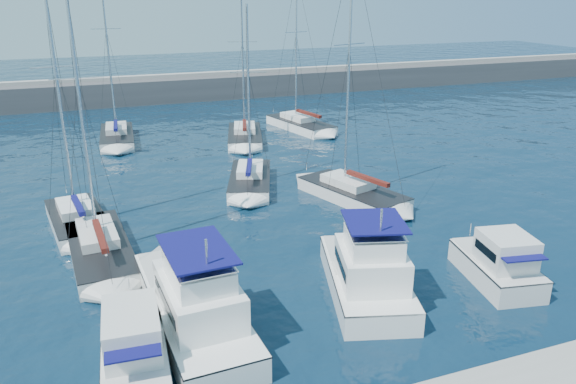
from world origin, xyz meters
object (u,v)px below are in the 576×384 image
object	(u,v)px
sailboat_back_b	(245,136)
motor_yacht_stbd_inner	(368,275)
sailboat_mid_a	(78,220)
sailboat_mid_c	(250,180)
sailboat_mid_d	(352,192)
sailboat_back_c	(300,124)
motor_yacht_port_inner	(195,305)
sailboat_mid_b	(100,249)
motor_yacht_port_outer	(134,345)
sailboat_back_a	(117,136)
motor_yacht_stbd_outer	(499,265)

from	to	relation	value
sailboat_back_b	motor_yacht_stbd_inner	bearing A→B (deg)	-79.29
sailboat_mid_a	sailboat_mid_c	world-z (taller)	sailboat_mid_a
sailboat_mid_d	sailboat_back_c	xyz separation A→B (m)	(4.43, 21.00, -0.02)
sailboat_mid_d	sailboat_back_b	world-z (taller)	sailboat_mid_d
motor_yacht_port_inner	sailboat_mid_d	size ratio (longest dim) A/B	0.63
sailboat_mid_b	sailboat_mid_d	size ratio (longest dim) A/B	0.91
sailboat_mid_d	sailboat_back_b	bearing A→B (deg)	79.92
motor_yacht_port_outer	sailboat_back_a	size ratio (longest dim) A/B	0.41
motor_yacht_port_inner	sailboat_back_c	world-z (taller)	sailboat_back_c
motor_yacht_stbd_inner	sailboat_mid_a	bearing A→B (deg)	150.06
motor_yacht_port_inner	sailboat_mid_d	world-z (taller)	sailboat_mid_d
sailboat_mid_c	sailboat_back_a	distance (m)	19.12
motor_yacht_port_inner	sailboat_back_a	bearing A→B (deg)	88.10
motor_yacht_port_outer	motor_yacht_stbd_inner	xyz separation A→B (m)	(11.14, 1.61, 0.19)
motor_yacht_port_outer	sailboat_mid_b	world-z (taller)	sailboat_mid_b
sailboat_back_c	sailboat_back_a	bearing A→B (deg)	162.15
sailboat_mid_c	sailboat_mid_a	bearing A→B (deg)	-143.98
sailboat_mid_b	sailboat_mid_d	bearing A→B (deg)	6.76
sailboat_mid_b	sailboat_back_a	distance (m)	25.84
sailboat_mid_b	motor_yacht_port_outer	bearing A→B (deg)	-89.69
motor_yacht_stbd_inner	sailboat_back_b	size ratio (longest dim) A/B	0.58
motor_yacht_stbd_outer	sailboat_back_c	distance (m)	34.41
motor_yacht_stbd_outer	sailboat_back_b	xyz separation A→B (m)	(-4.05, 31.52, -0.42)
sailboat_back_c	motor_yacht_port_outer	bearing A→B (deg)	-134.45
motor_yacht_port_outer	motor_yacht_port_inner	world-z (taller)	motor_yacht_port_inner
sailboat_mid_a	motor_yacht_stbd_inner	bearing A→B (deg)	-54.12
motor_yacht_port_inner	sailboat_back_a	size ratio (longest dim) A/B	0.63
sailboat_back_b	sailboat_mid_d	bearing A→B (deg)	-66.18
sailboat_mid_d	sailboat_mid_a	bearing A→B (deg)	157.40
motor_yacht_port_inner	sailboat_back_c	size ratio (longest dim) A/B	0.68
sailboat_mid_c	sailboat_back_a	xyz separation A→B (m)	(-8.30, 17.22, 0.03)
sailboat_mid_a	sailboat_back_b	distance (m)	22.99
motor_yacht_port_outer	motor_yacht_stbd_outer	world-z (taller)	same
sailboat_mid_b	sailboat_back_c	xyz separation A→B (m)	(21.64, 24.23, 0.01)
sailboat_back_b	sailboat_mid_a	bearing A→B (deg)	-117.29
sailboat_mid_b	sailboat_mid_d	world-z (taller)	sailboat_mid_d
motor_yacht_stbd_inner	sailboat_back_a	xyz separation A→B (m)	(-8.93, 34.57, -0.59)
motor_yacht_port_outer	sailboat_mid_b	xyz separation A→B (m)	(-0.77, 10.52, -0.42)
sailboat_mid_b	motor_yacht_stbd_outer	bearing A→B (deg)	-32.07
motor_yacht_stbd_inner	sailboat_back_a	distance (m)	35.71
motor_yacht_port_inner	sailboat_mid_c	xyz separation A→B (m)	(7.70, 17.13, -0.62)
sailboat_mid_c	sailboat_mid_d	distance (m)	7.90
motor_yacht_stbd_inner	sailboat_mid_b	world-z (taller)	sailboat_mid_b
motor_yacht_port_inner	sailboat_back_a	xyz separation A→B (m)	(-0.60, 34.34, -0.59)
sailboat_mid_c	motor_yacht_stbd_inner	bearing A→B (deg)	-68.71
motor_yacht_stbd_inner	sailboat_back_c	bearing A→B (deg)	90.11
motor_yacht_stbd_inner	motor_yacht_stbd_outer	world-z (taller)	motor_yacht_stbd_inner
sailboat_back_a	motor_yacht_port_outer	bearing A→B (deg)	-89.04
sailboat_back_c	sailboat_mid_c	bearing A→B (deg)	-136.74
motor_yacht_stbd_inner	sailboat_mid_c	world-z (taller)	sailboat_mid_c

